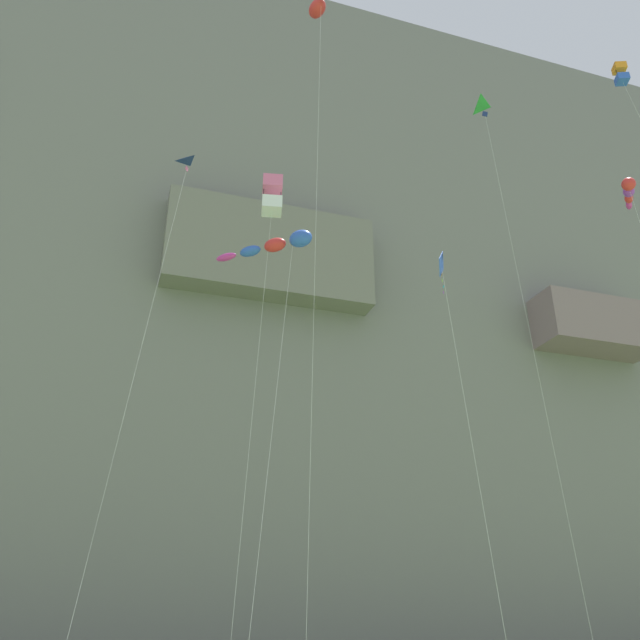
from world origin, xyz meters
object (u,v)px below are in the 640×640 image
kite_windsock_low_right (629,192)px  kite_diamond_front_field (445,287)px  kite_delta_low_center (494,131)px  kite_delta_high_center (182,200)px  kite_box_upper_mid (622,76)px  kite_box_near_cliff (272,196)px  kite_windsock_mid_right (277,245)px

kite_windsock_low_right → kite_diamond_front_field: 16.05m
kite_windsock_low_right → kite_delta_low_center: size_ratio=0.80×
kite_windsock_low_right → kite_delta_high_center: bearing=162.5°
kite_windsock_low_right → kite_delta_high_center: size_ratio=0.94×
kite_box_upper_mid → kite_box_near_cliff: kite_box_upper_mid is taller
kite_box_upper_mid → kite_windsock_low_right: bearing=104.3°
kite_delta_low_center → kite_box_upper_mid: bearing=-32.5°
kite_diamond_front_field → kite_windsock_mid_right: bearing=124.6°
kite_windsock_mid_right → kite_diamond_front_field: bearing=-55.4°
kite_windsock_mid_right → kite_delta_high_center: bearing=163.4°
kite_windsock_low_right → kite_delta_high_center: kite_delta_high_center is taller
kite_windsock_mid_right → kite_delta_high_center: size_ratio=0.81×
kite_box_upper_mid → kite_diamond_front_field: (-13.44, -0.71, -16.52)m
kite_diamond_front_field → kite_delta_high_center: (-10.49, 9.33, 8.30)m
kite_box_upper_mid → kite_windsock_mid_right: size_ratio=1.55×
kite_box_upper_mid → kite_delta_low_center: bearing=147.5°
kite_delta_low_center → kite_box_near_cliff: size_ratio=1.21×
kite_box_upper_mid → kite_diamond_front_field: size_ratio=1.94×
kite_windsock_low_right → kite_delta_low_center: 8.47m
kite_windsock_low_right → kite_windsock_mid_right: kite_windsock_low_right is taller
kite_delta_low_center → kite_windsock_mid_right: bearing=166.4°
kite_windsock_low_right → kite_delta_low_center: (-6.10, 2.92, 5.09)m
kite_diamond_front_field → kite_box_near_cliff: (-5.56, 8.68, 9.24)m
kite_box_upper_mid → kite_windsock_mid_right: (-18.83, 7.09, -10.97)m
kite_windsock_mid_right → kite_delta_high_center: 5.99m
kite_box_upper_mid → kite_diamond_front_field: kite_box_upper_mid is taller
kite_box_near_cliff → kite_delta_low_center: bearing=-17.2°
kite_delta_low_center → kite_windsock_mid_right: size_ratio=1.46×
kite_windsock_low_right → kite_windsock_mid_right: size_ratio=1.17×
kite_box_upper_mid → kite_windsock_mid_right: bearing=159.4°
kite_delta_low_center → kite_diamond_front_field: (-7.05, -4.79, -14.11)m
kite_windsock_low_right → kite_windsock_mid_right: bearing=162.2°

